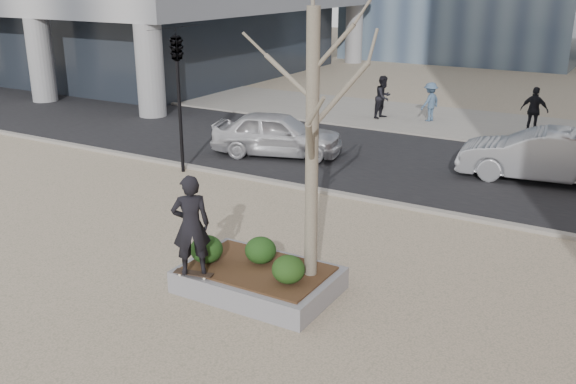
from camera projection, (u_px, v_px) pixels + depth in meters
The scene contains 17 objects.
ground at pixel (219, 279), 13.30m from camera, with size 120.00×120.00×0.00m, color tan.
street at pixel (396, 162), 21.46m from camera, with size 60.00×8.00×0.02m, color black.
far_sidewalk at pixel (456, 122), 27.18m from camera, with size 60.00×6.00×0.02m, color gray.
planter at pixel (259, 280), 12.75m from camera, with size 3.00×2.00×0.45m, color gray.
planter_mulch at pixel (259, 269), 12.67m from camera, with size 2.70×1.70×0.04m, color #382314.
sycamore_tree at pixel (312, 105), 11.36m from camera, with size 2.80×2.80×6.60m, color gray, non-canonical shape.
shrub_left at pixel (207, 249), 12.84m from camera, with size 0.66×0.66×0.56m, color #123912.
shrub_middle at pixel (261, 250), 12.81m from camera, with size 0.63×0.63×0.54m, color #173912.
shrub_right at pixel (288, 269), 11.99m from camera, with size 0.63×0.63×0.53m, color #153310.
skateboard at pixel (194, 274), 12.39m from camera, with size 0.78×0.20×0.07m, color black, non-canonical shape.
skateboarder at pixel (191, 225), 12.06m from camera, with size 0.72×0.47×1.97m, color black.
police_car at pixel (277, 134), 22.03m from camera, with size 1.80×4.47×1.52m, color silver.
car_silver at pixel (540, 155), 19.32m from camera, with size 1.67×4.78×1.58m, color #9EA1A6.
pedestrian_a at pixel (383, 97), 27.70m from camera, with size 0.89×0.69×1.83m, color black.
pedestrian_b at pixel (430, 102), 27.16m from camera, with size 1.06×0.61×1.64m, color #445E7B.
pedestrian_c at pixel (534, 110), 25.03m from camera, with size 1.07×0.45×1.83m, color black.
traffic_light_near at pixel (179, 102), 19.78m from camera, with size 0.60×2.48×4.50m, color black, non-canonical shape.
Camera 1 is at (7.31, -9.63, 6.00)m, focal length 40.00 mm.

